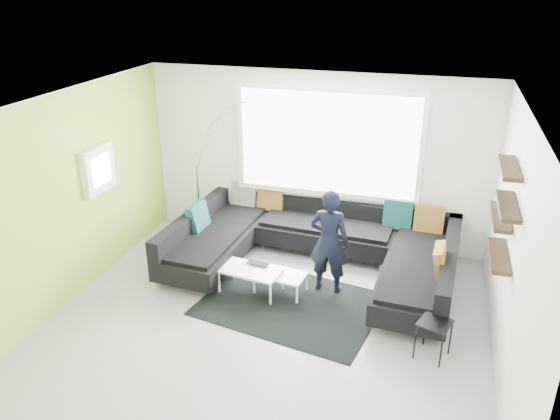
% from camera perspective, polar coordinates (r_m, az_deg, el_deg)
% --- Properties ---
extents(ground, '(5.50, 5.50, 0.00)m').
position_cam_1_polar(ground, '(7.22, -1.21, -11.43)').
color(ground, gray).
rests_on(ground, ground).
extents(room_shell, '(5.54, 5.04, 2.82)m').
position_cam_1_polar(room_shell, '(6.53, -0.48, 2.65)').
color(room_shell, white).
rests_on(room_shell, ground).
extents(sectional_sofa, '(4.19, 2.74, 0.87)m').
position_cam_1_polar(sectional_sofa, '(8.09, 3.42, -4.15)').
color(sectional_sofa, black).
rests_on(sectional_sofa, ground).
extents(rug, '(2.58, 2.07, 0.01)m').
position_cam_1_polar(rug, '(7.52, 1.11, -9.81)').
color(rug, black).
rests_on(rug, ground).
extents(coffee_table, '(1.14, 0.75, 0.35)m').
position_cam_1_polar(coffee_table, '(7.71, -1.49, -7.42)').
color(coffee_table, white).
rests_on(coffee_table, ground).
extents(arc_lamp, '(2.38, 1.54, 2.33)m').
position_cam_1_polar(arc_lamp, '(9.18, -8.73, 4.35)').
color(arc_lamp, white).
rests_on(arc_lamp, ground).
extents(side_table, '(0.44, 0.44, 0.47)m').
position_cam_1_polar(side_table, '(6.74, 15.68, -12.87)').
color(side_table, black).
rests_on(side_table, ground).
extents(person, '(0.58, 0.40, 1.52)m').
position_cam_1_polar(person, '(7.51, 5.15, -3.33)').
color(person, black).
rests_on(person, ground).
extents(laptop, '(0.38, 0.29, 0.03)m').
position_cam_1_polar(laptop, '(7.71, -2.49, -5.79)').
color(laptop, black).
rests_on(laptop, coffee_table).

